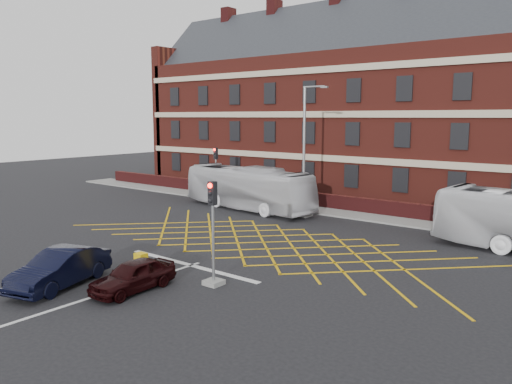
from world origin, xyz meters
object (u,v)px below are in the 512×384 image
Objects in this scene: car_maroon at (133,276)px; street_lamp at (304,173)px; car_navy at (60,268)px; traffic_light_far at (216,178)px; utility_cabinet at (141,264)px; bus_left at (248,188)px; traffic_light_near at (213,243)px; direction_signs at (224,182)px.

car_maroon is 0.41× the size of street_lamp.
traffic_light_far is (-9.84, 19.87, 1.01)m from car_navy.
utility_cabinet is at bearing 129.96° from car_maroon.
bus_left is 2.67× the size of traffic_light_near.
car_maroon reaches higher than utility_cabinet.
car_navy is at bearing -153.71° from car_maroon.
direction_signs is at bearing 68.13° from bus_left.
traffic_light_near is (4.77, 3.95, 1.01)m from car_navy.
traffic_light_far is (-14.61, 15.92, 0.00)m from traffic_light_near.
utility_cabinet is (11.18, -17.80, -0.88)m from direction_signs.
direction_signs is (0.14, 0.83, -0.39)m from traffic_light_far.
car_maroon is at bearing -147.27° from bus_left.
car_navy is 18.37m from street_lamp.
direction_signs reaches higher than car_maroon.
street_lamp is 4.01× the size of direction_signs.
car_navy is 0.52× the size of street_lamp.
car_navy is at bearing -89.78° from street_lamp.
bus_left is 2.50× the size of car_navy.
utility_cabinet is at bearing -162.17° from traffic_light_near.
traffic_light_near is at bearing -71.26° from street_lamp.
direction_signs is (-4.89, 2.81, -0.21)m from bus_left.
traffic_light_near is 22.13m from direction_signs.
traffic_light_near is at bearing 48.91° from car_maroon.
car_maroon is 1.91m from utility_cabinet.
car_navy is at bearing -140.38° from traffic_light_near.
street_lamp is (4.73, 0.34, 1.44)m from bus_left.
bus_left reaches higher than car_maroon.
car_navy is 1.07× the size of traffic_light_far.
traffic_light_far is 1.94× the size of direction_signs.
traffic_light_near is 0.48× the size of street_lamp.
utility_cabinet is at bearing -149.25° from bus_left.
car_navy is (4.80, -17.88, -0.84)m from bus_left.
bus_left is at bearing 112.83° from car_maroon.
bus_left is at bearing 112.76° from utility_cabinet.
direction_signs is (-9.70, 20.69, 0.63)m from car_navy.
traffic_light_far is 4.27× the size of utility_cabinet.
traffic_light_far reaches higher than bus_left.
bus_left is at bearing -175.83° from street_lamp.
utility_cabinet is (1.49, 2.89, -0.25)m from car_navy.
direction_signs is at bearing 165.63° from street_lamp.
traffic_light_far is 20.44m from utility_cabinet.
direction_signs is at bearing 122.14° from utility_cabinet.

